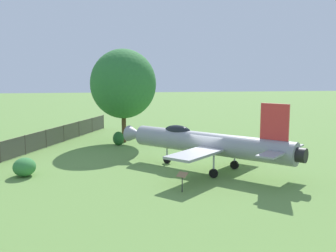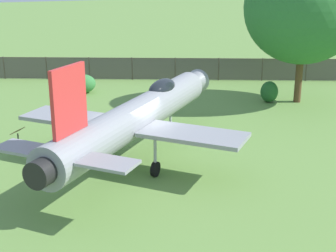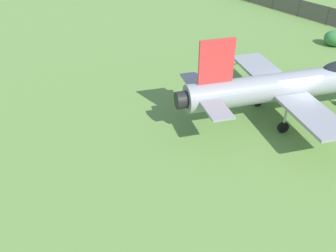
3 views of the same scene
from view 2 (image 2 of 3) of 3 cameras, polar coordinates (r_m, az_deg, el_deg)
ground_plane at (r=21.12m, az=-3.63°, el=-3.93°), size 200.00×200.00×0.00m
display_jet at (r=20.78m, az=-3.29°, el=1.37°), size 11.46×11.54×4.88m
shade_tree at (r=30.10m, az=15.48°, el=13.08°), size 7.14×6.23×8.91m
perimeter_fence at (r=35.88m, az=-4.16°, el=6.70°), size 34.43×14.59×1.62m
shrub_near_fence at (r=32.46m, az=-9.84°, el=4.82°), size 1.72×1.46×1.22m
shrub_by_tree at (r=30.43m, az=11.59°, el=3.89°), size 1.06×1.03×1.28m
info_plaque at (r=22.56m, az=-16.93°, el=-0.94°), size 0.70×0.71×1.14m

